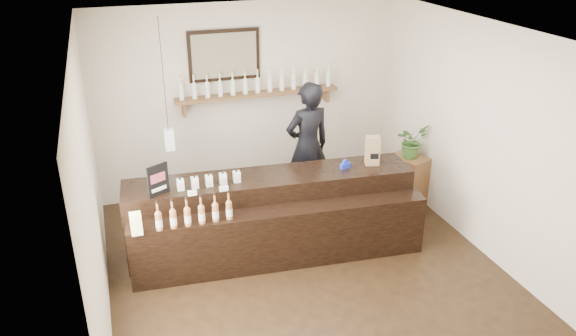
# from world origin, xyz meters

# --- Properties ---
(ground) EXTENTS (5.00, 5.00, 0.00)m
(ground) POSITION_xyz_m (0.00, 0.00, 0.00)
(ground) COLOR black
(ground) RESTS_ON ground
(room_shell) EXTENTS (5.00, 5.00, 5.00)m
(room_shell) POSITION_xyz_m (0.00, 0.00, 1.70)
(room_shell) COLOR beige
(room_shell) RESTS_ON ground
(back_wall_decor) EXTENTS (2.66, 0.96, 1.69)m
(back_wall_decor) POSITION_xyz_m (-0.14, 2.37, 1.75)
(back_wall_decor) COLOR brown
(back_wall_decor) RESTS_ON ground
(counter) EXTENTS (3.57, 1.23, 1.15)m
(counter) POSITION_xyz_m (-0.23, 0.57, 0.46)
(counter) COLOR black
(counter) RESTS_ON ground
(promo_sign) EXTENTS (0.24, 0.14, 0.37)m
(promo_sign) POSITION_xyz_m (-1.56, 0.60, 1.17)
(promo_sign) COLOR black
(promo_sign) RESTS_ON counter
(paper_bag) EXTENTS (0.20, 0.17, 0.37)m
(paper_bag) POSITION_xyz_m (1.09, 0.61, 1.17)
(paper_bag) COLOR olive
(paper_bag) RESTS_ON counter
(tape_dispenser) EXTENTS (0.15, 0.09, 0.12)m
(tape_dispenser) POSITION_xyz_m (0.73, 0.61, 1.03)
(tape_dispenser) COLOR #182BAC
(tape_dispenser) RESTS_ON counter
(side_cabinet) EXTENTS (0.51, 0.60, 0.73)m
(side_cabinet) POSITION_xyz_m (2.00, 1.19, 0.37)
(side_cabinet) COLOR brown
(side_cabinet) RESTS_ON ground
(potted_plant) EXTENTS (0.55, 0.52, 0.48)m
(potted_plant) POSITION_xyz_m (2.00, 1.19, 0.97)
(potted_plant) COLOR #3B6528
(potted_plant) RESTS_ON side_cabinet
(shopkeeper) EXTENTS (0.84, 0.63, 2.10)m
(shopkeeper) POSITION_xyz_m (0.57, 1.55, 1.05)
(shopkeeper) COLOR black
(shopkeeper) RESTS_ON ground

